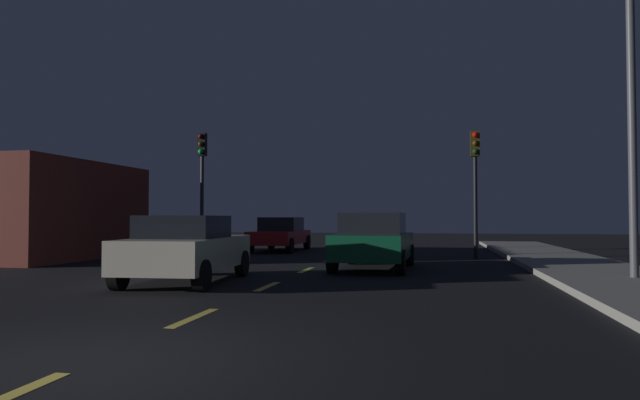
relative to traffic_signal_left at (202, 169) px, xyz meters
name	(u,v)px	position (x,y,z in m)	size (l,w,h in m)	color
ground_plane	(275,283)	(5.38, -8.59, -3.35)	(80.00, 80.00, 0.00)	black
lane_stripe_nearest	(0,400)	(5.38, -16.79, -3.34)	(0.16, 1.60, 0.01)	#EACC4C
lane_stripe_second	(194,318)	(5.38, -12.99, -3.34)	(0.16, 1.60, 0.01)	#EACC4C
lane_stripe_third	(267,286)	(5.38, -9.19, -3.34)	(0.16, 1.60, 0.01)	#EACC4C
lane_stripe_fourth	(306,270)	(5.38, -5.39, -3.34)	(0.16, 1.60, 0.01)	#EACC4C
lane_stripe_fifth	(330,260)	(5.38, -1.59, -3.34)	(0.16, 1.60, 0.01)	#EACC4C
lane_stripe_sixth	(346,253)	(5.38, 2.21, -3.34)	(0.16, 1.60, 0.01)	#EACC4C
lane_stripe_seventh	(358,248)	(5.38, 6.01, -3.34)	(0.16, 1.60, 0.01)	#EACC4C
traffic_signal_left	(202,169)	(0.00, 0.00, 0.00)	(0.32, 0.38, 4.77)	#2D2D30
traffic_signal_right	(475,169)	(10.35, 0.00, -0.15)	(0.32, 0.38, 4.54)	black
car_stopped_ahead	(374,241)	(7.20, -4.80, -2.55)	(2.15, 4.09, 1.59)	#0F4C2D
car_adjacent_lane	(186,248)	(3.39, -8.88, -2.57)	(2.19, 4.24, 1.51)	beige
car_oncoming_far	(280,234)	(2.31, 3.21, -2.61)	(1.93, 4.34, 1.46)	#B21919
street_lamp_right	(618,98)	(12.90, -7.22, 0.77)	(1.79, 0.36, 6.81)	#4C4C51
storefront_left	(26,211)	(-5.53, -2.82, -1.64)	(5.80, 7.09, 3.42)	maroon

